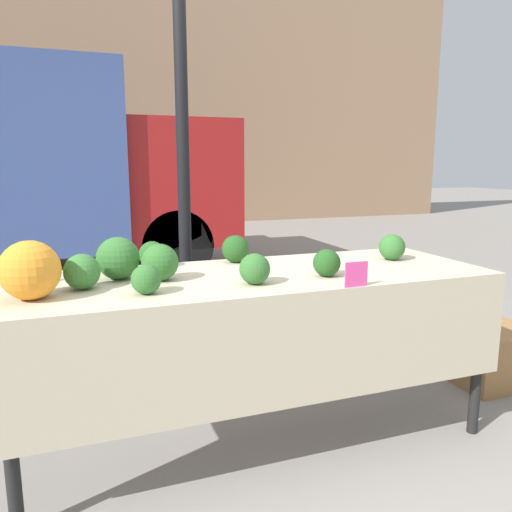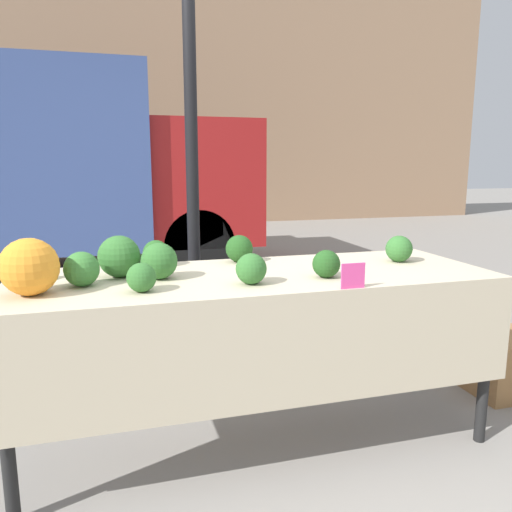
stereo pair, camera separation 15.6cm
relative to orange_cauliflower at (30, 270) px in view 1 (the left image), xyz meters
The scene contains 17 objects.
ground_plane 1.29m from the orange_cauliflower, ahead, with size 40.00×40.00×0.00m, color gray.
building_facade 9.27m from the orange_cauliflower, 84.27° to the left, with size 16.00×0.60×5.41m.
tent_pole 1.15m from the orange_cauliflower, 48.45° to the left, with size 0.07×0.07×2.37m.
market_table 0.93m from the orange_cauliflower, ahead, with size 2.12×0.75×0.80m.
orange_cauliflower is the anchor object (origin of this frame).
romanesco_head 0.27m from the orange_cauliflower, 90.05° to the left, with size 0.13×0.13×0.11m.
broccoli_head_0 0.65m from the orange_cauliflower, 40.15° to the left, with size 0.13×0.13×0.13m.
broccoli_head_1 1.18m from the orange_cauliflower, ahead, with size 0.12×0.12×0.12m.
broccoli_head_2 0.39m from the orange_cauliflower, 34.81° to the left, with size 0.18×0.18×0.18m.
broccoli_head_3 0.99m from the orange_cauliflower, 24.21° to the left, with size 0.14×0.14×0.14m.
broccoli_head_4 0.51m from the orange_cauliflower, 15.82° to the left, with size 0.16×0.16×0.16m.
broccoli_head_5 1.68m from the orange_cauliflower, ahead, with size 0.13×0.13×0.13m.
broccoli_head_6 0.84m from the orange_cauliflower, ahead, with size 0.13×0.13×0.13m.
broccoli_head_7 0.20m from the orange_cauliflower, 27.48° to the left, with size 0.14×0.14×0.14m.
broccoli_head_8 0.41m from the orange_cauliflower, ahead, with size 0.11×0.11×0.11m.
price_sign 1.23m from the orange_cauliflower, 11.16° to the right, with size 0.10×0.01×0.10m.
produce_crate 2.55m from the orange_cauliflower, ahead, with size 0.47×0.36×0.33m.
Camera 1 is at (-0.75, -2.04, 1.28)m, focal length 35.00 mm.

